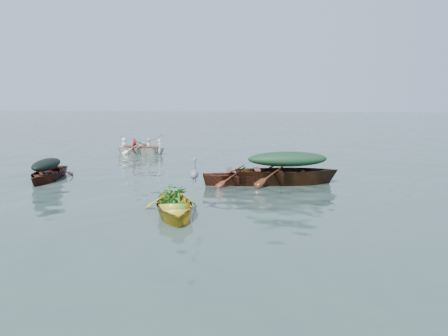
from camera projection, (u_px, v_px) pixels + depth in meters
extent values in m
plane|color=#364B43|center=(201.00, 188.00, 14.67)|extent=(140.00, 140.00, 0.00)
imported|color=gold|center=(174.00, 216.00, 11.31)|extent=(2.34, 3.57, 0.90)
imported|color=#571C14|center=(47.00, 180.00, 15.97)|extent=(1.66, 3.66, 0.88)
imported|color=#452210|center=(287.00, 184.00, 15.36)|extent=(5.24, 2.35, 1.22)
imported|color=maroon|center=(243.00, 184.00, 15.28)|extent=(4.06, 1.75, 0.89)
imported|color=white|center=(142.00, 154.00, 23.26)|extent=(3.79, 1.63, 0.84)
ellipsoid|color=black|center=(46.00, 163.00, 15.87)|extent=(0.91, 2.01, 0.40)
ellipsoid|color=#14321F|center=(288.00, 159.00, 15.21)|extent=(2.88, 1.29, 0.52)
imported|color=#1D6019|center=(173.00, 183.00, 11.72)|extent=(0.94, 1.07, 0.60)
imported|color=silver|center=(142.00, 139.00, 23.12)|extent=(2.68, 1.36, 0.76)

